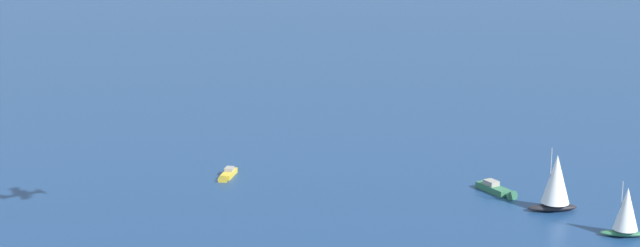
# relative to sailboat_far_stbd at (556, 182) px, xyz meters

# --- Properties ---
(sailboat_far_stbd) EXTENTS (6.07, 8.08, 10.30)m
(sailboat_far_stbd) POSITION_rel_sailboat_far_stbd_xyz_m (0.00, 0.00, 0.00)
(sailboat_far_stbd) COLOR black
(sailboat_far_stbd) RESTS_ON ground_plane
(sailboat_inshore) EXTENTS (4.50, 6.75, 8.39)m
(sailboat_inshore) POSITION_rel_sailboat_far_stbd_xyz_m (7.52, 11.54, -0.87)
(sailboat_inshore) COLOR #33704C
(sailboat_inshore) RESTS_ON ground_plane
(motorboat_offshore) EXTENTS (6.91, 3.18, 1.94)m
(motorboat_offshore) POSITION_rel_sailboat_far_stbd_xyz_m (4.88, -55.94, -4.18)
(motorboat_offshore) COLOR gold
(motorboat_offshore) RESTS_ON ground_plane
(motorboat_trailing) EXTENTS (6.69, 7.93, 2.41)m
(motorboat_trailing) POSITION_rel_sailboat_far_stbd_xyz_m (-5.03, -10.30, -4.05)
(motorboat_trailing) COLOR #33704C
(motorboat_trailing) RESTS_ON ground_plane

